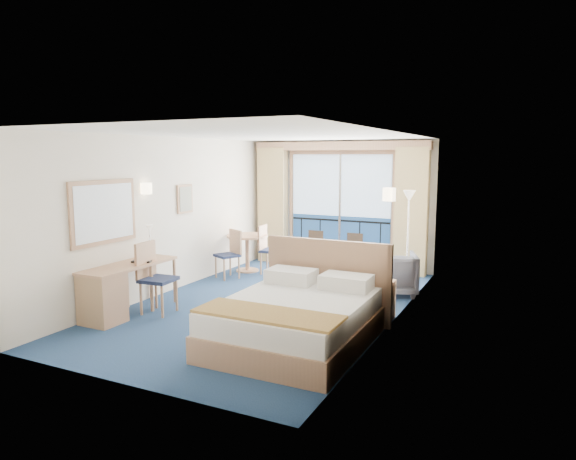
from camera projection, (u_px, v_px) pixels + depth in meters
The scene contains 22 objects.
floor at pixel (270, 304), 8.27m from camera, with size 6.50×6.50×0.00m, color navy.
room_walls at pixel (269, 194), 8.01m from camera, with size 4.04×6.54×2.72m.
balcony_door at pixel (340, 214), 10.98m from camera, with size 2.36×0.03×2.52m.
curtain_left at pixel (273, 205), 11.49m from camera, with size 0.65×0.22×2.55m, color tan.
curtain_right at pixel (411, 212), 10.15m from camera, with size 0.65×0.22×2.55m, color tan.
pelmet at pixel (339, 146), 10.66m from camera, with size 3.80×0.25×0.18m, color tan.
mirror at pixel (104, 212), 7.56m from camera, with size 0.05×1.25×0.95m.
wall_print at pixel (185, 199), 9.29m from camera, with size 0.04×0.42×0.52m.
sconce_left at pixel (146, 188), 8.31m from camera, with size 0.18×0.18×0.18m, color beige.
sconce_right at pixel (389, 194), 7.03m from camera, with size 0.18×0.18×0.18m, color beige.
bed at pixel (297, 318), 6.52m from camera, with size 1.89×2.25×1.19m.
nightstand at pixel (378, 300), 7.51m from camera, with size 0.43×0.41×0.57m, color #AB7B5B.
phone at pixel (380, 278), 7.51m from camera, with size 0.18×0.14×0.08m, color silver.
armchair at pixel (393, 273), 8.86m from camera, with size 0.78×0.80×0.73m, color #4E515E.
floor_lamp at pixel (409, 214), 9.29m from camera, with size 0.24×0.24×1.76m.
desk at pixel (108, 293), 7.39m from camera, with size 0.56×1.62×0.76m.
desk_chair at pixel (153, 273), 7.77m from camera, with size 0.51×0.50×1.08m.
folder at pixel (142, 261), 7.90m from camera, with size 0.29×0.22×0.03m, color black.
desk_lamp at pixel (149, 234), 8.28m from camera, with size 0.13×0.13×0.49m.
round_table at pixel (247, 244), 10.58m from camera, with size 0.85×0.85×0.76m.
table_chair_a at pixel (268, 246), 10.41m from camera, with size 0.48×0.47×0.98m.
table_chair_b at pixel (231, 251), 10.02m from camera, with size 0.55×0.55×0.95m.
Camera 1 is at (3.75, -7.08, 2.38)m, focal length 32.00 mm.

